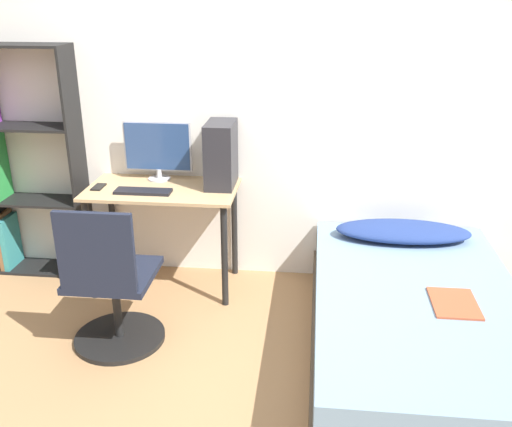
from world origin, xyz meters
TOP-DOWN VIEW (x-y plane):
  - ground_plane at (0.00, 0.00)m, footprint 14.00×14.00m
  - wall_back at (0.00, 1.46)m, footprint 8.00×0.05m
  - desk at (-0.48, 1.16)m, footprint 1.02×0.56m
  - bookshelf at (-1.57, 1.30)m, footprint 0.70×0.27m
  - office_chair at (-0.60, 0.38)m, footprint 0.55×0.55m
  - bed at (1.16, 0.43)m, footprint 1.18×2.02m
  - pillow at (1.16, 1.18)m, footprint 0.90×0.36m
  - magazine at (1.33, 0.33)m, footprint 0.24×0.32m
  - monitor at (-0.55, 1.34)m, footprint 0.48×0.16m
  - keyboard at (-0.58, 1.04)m, footprint 0.38×0.12m
  - pc_tower at (-0.08, 1.25)m, footprint 0.19×0.33m
  - phone at (-0.91, 1.11)m, footprint 0.07×0.14m

SIDE VIEW (x-z plane):
  - ground_plane at x=0.00m, z-range 0.00..0.00m
  - bed at x=1.16m, z-range 0.00..0.43m
  - office_chair at x=-0.60m, z-range -0.11..0.82m
  - magazine at x=1.33m, z-range 0.43..0.44m
  - pillow at x=1.16m, z-range 0.43..0.54m
  - desk at x=-0.48m, z-range 0.25..0.99m
  - phone at x=-0.91m, z-range 0.74..0.75m
  - keyboard at x=-0.58m, z-range 0.74..0.76m
  - bookshelf at x=-1.57m, z-range -0.02..1.65m
  - pc_tower at x=-0.08m, z-range 0.74..1.18m
  - monitor at x=-0.55m, z-range 0.76..1.18m
  - wall_back at x=0.00m, z-range 0.00..2.50m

